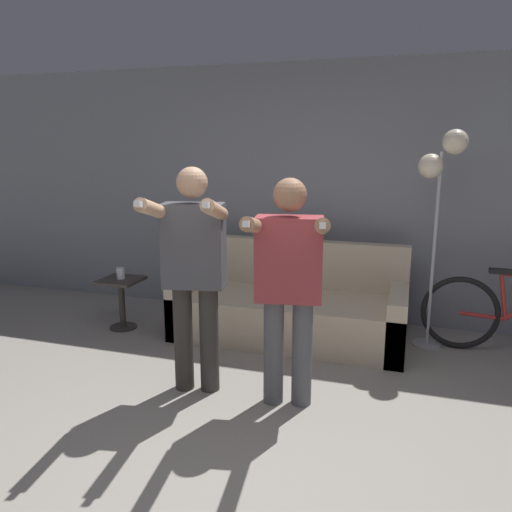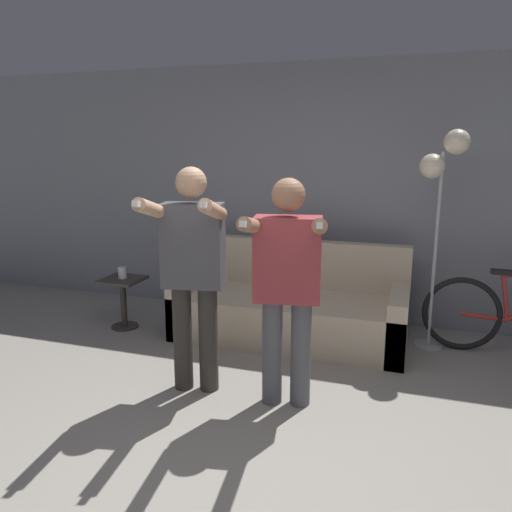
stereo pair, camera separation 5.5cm
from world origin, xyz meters
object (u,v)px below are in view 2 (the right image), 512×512
at_px(cat, 304,231).
at_px(floor_lamp, 443,174).
at_px(couch, 291,309).
at_px(person_right, 287,278).
at_px(cup, 122,273).
at_px(person_left, 193,265).
at_px(side_table, 123,293).

xyz_separation_m(cat, floor_lamp, (1.22, -0.17, 0.58)).
relative_size(couch, person_right, 1.34).
distance_m(floor_lamp, cup, 3.09).
height_order(person_left, cup, person_left).
height_order(person_right, cup, person_right).
height_order(couch, cup, couch).
bearing_deg(person_right, side_table, 143.13).
distance_m(person_left, person_right, 0.69).
xyz_separation_m(person_left, cup, (-1.23, 0.97, -0.39)).
height_order(person_left, person_right, person_left).
height_order(person_left, cat, person_left).
height_order(person_left, side_table, person_left).
bearing_deg(floor_lamp, cup, -171.43).
bearing_deg(cup, couch, 9.73).
relative_size(couch, person_left, 1.29).
relative_size(cat, cup, 4.00).
bearing_deg(floor_lamp, couch, -172.94).
xyz_separation_m(person_left, floor_lamp, (1.67, 1.41, 0.59)).
height_order(couch, side_table, couch).
xyz_separation_m(floor_lamp, cup, (-2.90, -0.44, -0.99)).
height_order(person_right, cat, person_right).
bearing_deg(person_left, cup, 130.74).
bearing_deg(person_right, person_left, 169.75).
bearing_deg(cat, cup, -159.97).
distance_m(person_right, floor_lamp, 1.82).
relative_size(person_right, cup, 14.27).
height_order(person_right, side_table, person_right).
bearing_deg(floor_lamp, side_table, -171.41).
distance_m(cat, side_table, 1.89).
xyz_separation_m(person_left, side_table, (-1.23, 0.97, -0.60)).
height_order(person_left, floor_lamp, floor_lamp).
bearing_deg(floor_lamp, cat, 171.90).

